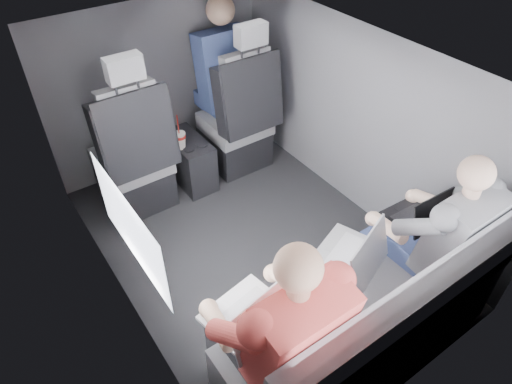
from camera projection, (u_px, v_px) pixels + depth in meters
floor at (253, 244)px, 3.21m from camera, size 2.60×2.60×0.00m
ceiling at (252, 63)px, 2.34m from camera, size 2.60×2.60×0.00m
panel_left at (111, 228)px, 2.38m from camera, size 0.02×2.60×1.35m
panel_right at (359, 123)px, 3.17m from camera, size 0.02×2.60×1.35m
panel_front at (158, 86)px, 3.59m from camera, size 1.80×0.02×1.35m
panel_back at (424, 317)px, 1.96m from camera, size 1.80×0.02×1.35m
side_window at (130, 228)px, 2.06m from camera, size 0.02×0.75×0.42m
seatbelt at (251, 87)px, 3.31m from camera, size 0.35×0.11×0.59m
front_seat_left at (135, 162)px, 3.28m from camera, size 0.52×0.58×1.26m
front_seat_right at (239, 124)px, 3.67m from camera, size 0.52×0.58×1.26m
center_console at (190, 161)px, 3.63m from camera, size 0.24×0.48×0.41m
rear_bench at (370, 326)px, 2.35m from camera, size 1.60×0.57×0.92m
soda_cup at (180, 140)px, 3.38m from camera, size 0.09×0.09×0.28m
laptop_white at (250, 314)px, 2.02m from camera, size 0.39×0.38×0.26m
laptop_silver at (353, 255)px, 2.28m from camera, size 0.44×0.44×0.26m
laptop_black at (419, 214)px, 2.53m from camera, size 0.31×0.28×0.22m
passenger_rear_left at (276, 331)px, 1.96m from camera, size 0.51×0.63×1.23m
passenger_rear_right at (431, 235)px, 2.43m from camera, size 0.47×0.60×1.18m
passenger_front_right at (223, 70)px, 3.62m from camera, size 0.43×0.43×0.91m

